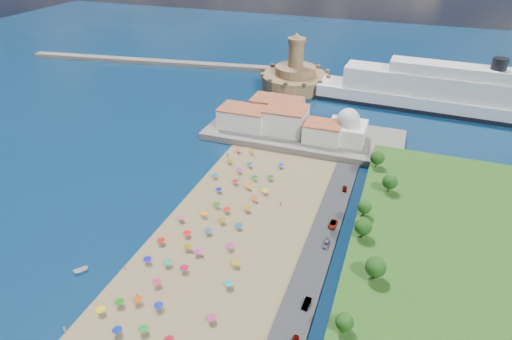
% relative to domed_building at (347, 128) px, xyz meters
% --- Properties ---
extents(ground, '(700.00, 700.00, 0.00)m').
position_rel_domed_building_xyz_m(ground, '(-30.00, -71.00, -8.97)').
color(ground, '#071938').
rests_on(ground, ground).
extents(terrace, '(90.00, 36.00, 3.00)m').
position_rel_domed_building_xyz_m(terrace, '(-20.00, 2.00, -7.47)').
color(terrace, '#59544C').
rests_on(terrace, ground).
extents(jetty, '(18.00, 70.00, 2.40)m').
position_rel_domed_building_xyz_m(jetty, '(-42.00, 37.00, -7.77)').
color(jetty, '#59544C').
rests_on(jetty, ground).
extents(breakwater, '(199.03, 34.77, 2.60)m').
position_rel_domed_building_xyz_m(breakwater, '(-140.00, 82.00, -7.67)').
color(breakwater, '#59544C').
rests_on(breakwater, ground).
extents(waterfront_buildings, '(57.00, 29.00, 11.00)m').
position_rel_domed_building_xyz_m(waterfront_buildings, '(-33.05, 2.64, -1.10)').
color(waterfront_buildings, silver).
rests_on(waterfront_buildings, terrace).
extents(domed_building, '(16.00, 16.00, 15.00)m').
position_rel_domed_building_xyz_m(domed_building, '(0.00, 0.00, 0.00)').
color(domed_building, silver).
rests_on(domed_building, terrace).
extents(fortress, '(40.00, 40.00, 32.40)m').
position_rel_domed_building_xyz_m(fortress, '(-42.00, 67.00, -2.29)').
color(fortress, '#9F7A4F').
rests_on(fortress, ground).
extents(cruise_ship, '(139.73, 27.69, 30.33)m').
position_rel_domed_building_xyz_m(cruise_ship, '(43.82, 58.86, 0.00)').
color(cruise_ship, black).
rests_on(cruise_ship, ground).
extents(beach_parasols, '(30.60, 118.65, 2.20)m').
position_rel_domed_building_xyz_m(beach_parasols, '(-31.30, -81.79, -6.83)').
color(beach_parasols, gray).
rests_on(beach_parasols, beach).
extents(beachgoers, '(35.73, 97.05, 1.88)m').
position_rel_domed_building_xyz_m(beachgoers, '(-32.55, -72.40, -7.86)').
color(beachgoers, tan).
rests_on(beachgoers, beach).
extents(moored_boats, '(7.33, 35.41, 1.69)m').
position_rel_domed_building_xyz_m(moored_boats, '(-56.23, -121.90, -8.15)').
color(moored_boats, white).
rests_on(moored_boats, ground).
extents(parked_cars, '(2.79, 74.66, 1.42)m').
position_rel_domed_building_xyz_m(parked_cars, '(6.00, -71.55, -7.60)').
color(parked_cars, gray).
rests_on(parked_cars, promenade).
extents(hillside_trees, '(12.73, 109.65, 7.07)m').
position_rel_domed_building_xyz_m(hillside_trees, '(17.25, -76.23, 0.97)').
color(hillside_trees, '#382314').
rests_on(hillside_trees, hillside).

